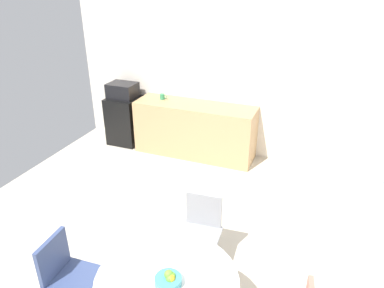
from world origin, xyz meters
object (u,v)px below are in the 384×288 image
object	(u,v)px
mini_fridge	(125,120)
chair_gray	(201,224)
mug_white	(162,97)
chair_navy	(64,269)
fruit_bowl	(169,280)
microwave	(123,90)

from	to	relation	value
mini_fridge	chair_gray	xyz separation A→B (m)	(2.35, -2.39, 0.10)
chair_gray	mug_white	bearing A→B (deg)	123.33
chair_navy	chair_gray	size ratio (longest dim) A/B	1.00
fruit_bowl	chair_gray	bearing A→B (deg)	96.13
fruit_bowl	microwave	bearing A→B (deg)	125.80
mini_fridge	chair_navy	bearing A→B (deg)	-67.15
chair_navy	fruit_bowl	xyz separation A→B (m)	(1.02, 0.01, 0.26)
chair_gray	chair_navy	bearing A→B (deg)	-131.41
fruit_bowl	mug_white	distance (m)	3.86
mini_fridge	mug_white	size ratio (longest dim) A/B	6.62
chair_navy	mug_white	size ratio (longest dim) A/B	6.43
chair_gray	fruit_bowl	bearing A→B (deg)	-83.87
mini_fridge	chair_navy	size ratio (longest dim) A/B	1.03
microwave	mini_fridge	bearing A→B (deg)	0.00
chair_navy	mug_white	distance (m)	3.56
microwave	mug_white	world-z (taller)	microwave
chair_gray	mug_white	size ratio (longest dim) A/B	6.43
mini_fridge	microwave	distance (m)	0.56
chair_gray	microwave	bearing A→B (deg)	134.52
microwave	chair_navy	world-z (taller)	microwave
microwave	mug_white	distance (m)	0.75
chair_gray	fruit_bowl	distance (m)	1.06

